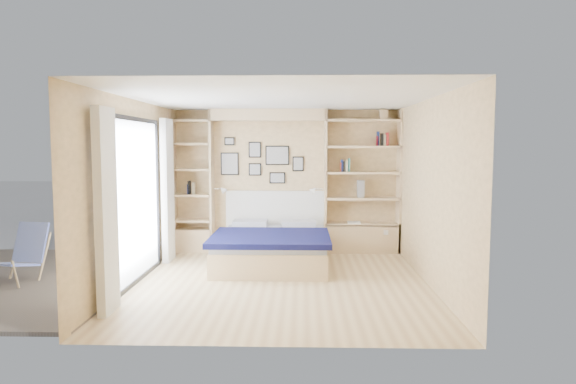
{
  "coord_description": "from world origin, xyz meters",
  "views": [
    {
      "loc": [
        0.3,
        -6.88,
        1.88
      ],
      "look_at": [
        0.08,
        0.9,
        1.17
      ],
      "focal_mm": 32.0,
      "sensor_mm": 36.0,
      "label": 1
    }
  ],
  "objects": [
    {
      "name": "deck",
      "position": [
        -3.6,
        0.0,
        0.0
      ],
      "size": [
        3.2,
        4.0,
        0.05
      ],
      "primitive_type": "cube",
      "color": "#6C5D4F",
      "rests_on": "ground"
    },
    {
      "name": "shelf_decor",
      "position": [
        1.07,
        2.07,
        1.68
      ],
      "size": [
        3.51,
        0.23,
        2.03
      ],
      "color": "#B3462E",
      "rests_on": "ground"
    },
    {
      "name": "ground",
      "position": [
        0.0,
        0.0,
        0.0
      ],
      "size": [
        4.5,
        4.5,
        0.0
      ],
      "primitive_type": "plane",
      "color": "#DCBF8B",
      "rests_on": "ground"
    },
    {
      "name": "deck_chair",
      "position": [
        -3.56,
        -0.06,
        0.39
      ],
      "size": [
        0.61,
        0.88,
        0.82
      ],
      "rotation": [
        0.0,
        0.0,
        -0.17
      ],
      "color": "tan",
      "rests_on": "ground"
    },
    {
      "name": "room_shell",
      "position": [
        -0.39,
        1.52,
        1.08
      ],
      "size": [
        4.5,
        4.5,
        4.5
      ],
      "color": "#E1BB82",
      "rests_on": "ground"
    },
    {
      "name": "reading_lamps",
      "position": [
        -0.3,
        2.0,
        1.1
      ],
      "size": [
        1.92,
        0.12,
        0.15
      ],
      "color": "silver",
      "rests_on": "ground"
    },
    {
      "name": "photo_gallery",
      "position": [
        -0.45,
        2.22,
        1.6
      ],
      "size": [
        1.48,
        0.02,
        0.82
      ],
      "color": "black",
      "rests_on": "ground"
    },
    {
      "name": "bed",
      "position": [
        -0.18,
        1.12,
        0.28
      ],
      "size": [
        1.78,
        2.22,
        1.07
      ],
      "color": "tan",
      "rests_on": "ground"
    }
  ]
}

